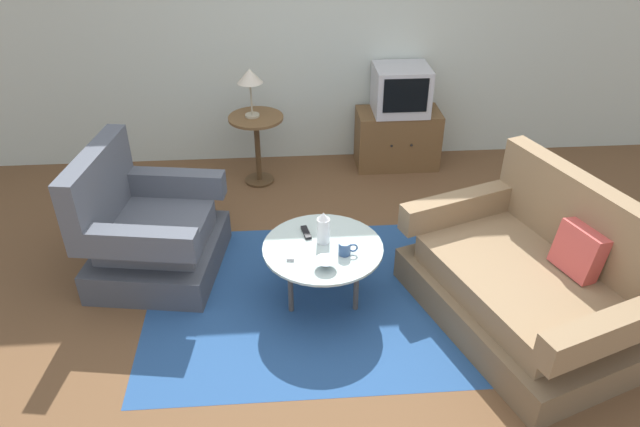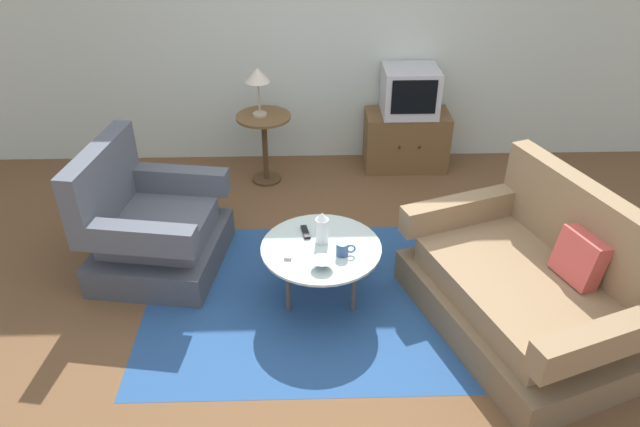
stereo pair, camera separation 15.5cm
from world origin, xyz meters
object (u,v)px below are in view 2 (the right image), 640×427
(tv_stand, at_px, (406,140))
(table_lamp, at_px, (258,77))
(side_table, at_px, (264,135))
(television, at_px, (410,91))
(vase, at_px, (322,228))
(armchair, at_px, (151,229))
(couch, at_px, (530,289))
(bowl, at_px, (322,263))
(tv_remote_silver, at_px, (289,252))
(coffee_table, at_px, (321,251))
(tv_remote_dark, at_px, (305,232))
(mug, at_px, (343,249))

(tv_stand, height_order, table_lamp, table_lamp)
(side_table, bearing_deg, television, 10.60)
(vase, bearing_deg, armchair, 162.71)
(vase, bearing_deg, tv_stand, 65.59)
(side_table, distance_m, vase, 1.74)
(couch, height_order, television, television)
(tv_stand, distance_m, vase, 2.13)
(couch, xyz_separation_m, bowl, (-1.33, 0.08, 0.18))
(tv_stand, relative_size, vase, 3.38)
(tv_stand, bearing_deg, table_lamp, -169.99)
(armchair, bearing_deg, table_lamp, 158.84)
(couch, bearing_deg, side_table, 21.85)
(bowl, bearing_deg, television, 68.25)
(tv_remote_silver, bearing_deg, coffee_table, -65.56)
(coffee_table, distance_m, vase, 0.16)
(table_lamp, relative_size, tv_remote_silver, 2.84)
(armchair, height_order, table_lamp, table_lamp)
(vase, bearing_deg, tv_remote_silver, -150.38)
(coffee_table, distance_m, tv_remote_silver, 0.23)
(tv_stand, relative_size, tv_remote_dark, 5.08)
(television, height_order, table_lamp, table_lamp)
(tv_stand, xyz_separation_m, television, (0.00, 0.00, 0.50))
(coffee_table, relative_size, table_lamp, 1.85)
(television, bearing_deg, coffee_table, -114.01)
(coffee_table, relative_size, mug, 6.31)
(armchair, xyz_separation_m, mug, (1.38, -0.54, 0.18))
(coffee_table, height_order, side_table, side_table)
(side_table, xyz_separation_m, mug, (0.60, -1.82, 0.02))
(television, distance_m, mug, 2.22)
(table_lamp, bearing_deg, television, 10.13)
(armchair, height_order, tv_remote_silver, armchair)
(side_table, bearing_deg, couch, -48.36)
(television, bearing_deg, bowl, -111.75)
(couch, xyz_separation_m, tv_remote_dark, (-1.44, 0.46, 0.16))
(mug, xyz_separation_m, bowl, (-0.14, -0.13, -0.02))
(couch, relative_size, tv_remote_silver, 11.50)
(armchair, height_order, side_table, armchair)
(bowl, bearing_deg, tv_stand, 68.22)
(side_table, xyz_separation_m, tv_remote_dark, (0.36, -1.57, -0.01))
(mug, bearing_deg, side_table, 108.35)
(vase, bearing_deg, mug, -48.33)
(couch, distance_m, television, 2.37)
(tv_remote_dark, bearing_deg, coffee_table, -158.31)
(coffee_table, xyz_separation_m, side_table, (-0.46, 1.73, 0.06))
(bowl, bearing_deg, vase, 88.75)
(tv_stand, xyz_separation_m, mug, (-0.74, -2.07, 0.21))
(table_lamp, bearing_deg, tv_remote_dark, -76.02)
(table_lamp, bearing_deg, mug, -70.88)
(armchair, bearing_deg, tv_remote_dark, 85.02)
(armchair, xyz_separation_m, couch, (2.58, -0.74, -0.01))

